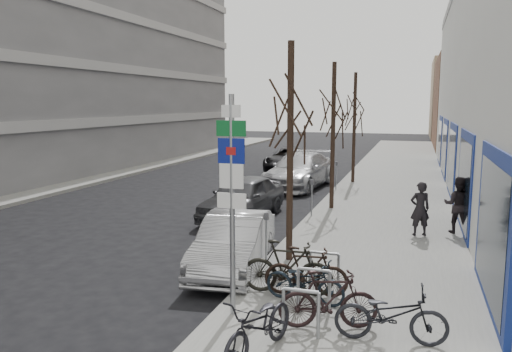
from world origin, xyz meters
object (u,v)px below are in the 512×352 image
Objects in this scene: tree_near at (291,100)px; bike_mid_curb at (305,278)px; bike_mid_inner at (287,267)px; pedestrian_far at (458,205)px; tree_far at (355,101)px; parked_car_mid at (243,197)px; bike_far_inner at (306,271)px; bike_far_curb at (391,310)px; tree_mid at (334,101)px; parked_car_front at (234,243)px; meter_back at (336,173)px; lane_car at (289,159)px; bike_near_right at (328,299)px; meter_front at (266,233)px; meter_mid at (312,194)px; highway_sign_pole at (232,192)px; parked_car_back at (299,170)px; bike_near_left at (260,321)px; bike_rack at (314,285)px.

tree_near reaches higher than bike_mid_curb.
bike_mid_inner is 7.31m from pedestrian_far.
tree_far is 9.60m from parked_car_mid.
bike_mid_inner is 1.10× the size of bike_far_inner.
tree_mid is at bearing 9.74° from bike_far_curb.
tree_near is 1.34× the size of parked_car_front.
bike_mid_curb is (0.96, -9.06, -3.45)m from tree_mid.
tree_far is at bearing 79.80° from meter_back.
bike_near_right is at bearing -74.75° from lane_car.
bike_mid_curb is at bearing -69.47° from tree_near.
pedestrian_far is at bearing -30.20° from tree_mid.
bike_near_right is 0.43× the size of parked_car_front.
bike_far_curb is (2.65, -16.76, -3.40)m from tree_far.
meter_front is 5.50m from meter_mid.
highway_sign_pole is 2.35m from bike_mid_curb.
meter_mid and meter_back have the same top height.
pedestrian_far is at bearing -35.90° from bike_near_right.
parked_car_back is at bearing 87.90° from parked_car_front.
bike_far_curb is at bearing -70.52° from meter_mid.
tree_mid is 2.90× the size of bike_mid_inner.
tree_far is 3.01× the size of bike_far_curb.
meter_mid is 8.81m from bike_near_right.
parked_car_front reaches higher than bike_near_left.
bike_far_inner is (-1.74, 1.53, -0.04)m from bike_far_curb.
highway_sign_pole reaches higher than bike_far_curb.
parked_car_front is (-1.95, 4.10, -0.05)m from bike_near_left.
bike_mid_curb is 0.40× the size of parked_car_front.
meter_mid is (-0.45, -8.00, -3.19)m from tree_far.
bike_near_right is 0.96× the size of bike_far_curb.
parked_car_front reaches higher than bike_near_right.
tree_mid is 3.17× the size of pedestrian_far.
meter_front is (-0.45, -13.50, -3.19)m from tree_far.
bike_rack is at bearing -78.20° from meter_mid.
meter_front is (-0.45, -7.00, -3.19)m from tree_mid.
bike_rack is at bearing -85.68° from tree_far.
parked_car_front is (-0.75, -5.75, -0.24)m from meter_mid.
meter_back is 12.80m from bike_mid_inner.
bike_far_curb is (2.85, -0.25, -1.75)m from highway_sign_pole.
bike_rack is 1.78× the size of meter_mid.
pedestrian_far is at bearing 59.82° from highway_sign_pole.
bike_near_right is at bearing 81.53° from pedestrian_far.
meter_front reaches higher than bike_near_left.
bike_near_right is 0.40× the size of parked_car_mid.
parked_car_front reaches higher than bike_rack.
parked_car_back reaches higher than bike_far_curb.
highway_sign_pole is 0.76× the size of tree_near.
bike_mid_inner is (-0.43, 0.30, 0.08)m from bike_mid_curb.
highway_sign_pole is at bearing 71.27° from bike_near_right.
meter_back is 0.31× the size of parked_car_front.
bike_near_right is at bearing -1.74° from highway_sign_pole.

